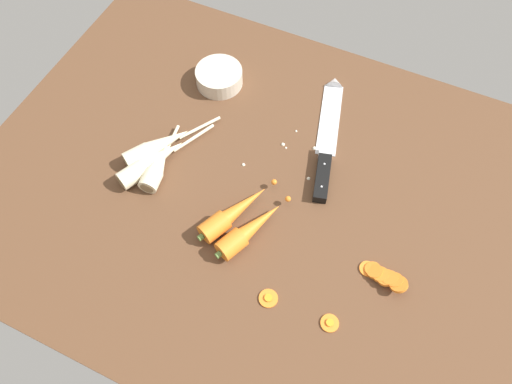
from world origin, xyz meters
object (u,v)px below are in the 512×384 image
at_px(whole_carrot_second, 248,231).
at_px(carrot_slice_stray_near, 330,323).
at_px(parsnip_mid_left, 157,146).
at_px(parsnip_front, 157,166).
at_px(prep_bowl, 219,76).
at_px(parsnip_mid_right, 152,162).
at_px(whole_carrot, 232,213).
at_px(carrot_slice_stack, 383,276).
at_px(chefs_knife, 328,132).
at_px(carrot_slice_stray_mid, 268,298).

xyz_separation_m(whole_carrot_second, carrot_slice_stray_near, (0.21, -0.10, -0.02)).
height_order(whole_carrot_second, parsnip_mid_left, whole_carrot_second).
bearing_deg(parsnip_front, prep_bowl, 88.99).
distance_m(parsnip_mid_left, parsnip_mid_right, 0.04).
bearing_deg(parsnip_mid_left, carrot_slice_stray_near, -22.53).
height_order(whole_carrot, carrot_slice_stack, whole_carrot).
bearing_deg(parsnip_mid_left, carrot_slice_stack, -7.86).
bearing_deg(prep_bowl, chefs_knife, -6.73).
relative_size(parsnip_front, parsnip_mid_right, 0.77).
bearing_deg(prep_bowl, carrot_slice_stray_near, -44.24).
relative_size(parsnip_mid_right, carrot_slice_stray_mid, 6.32).
bearing_deg(parsnip_front, chefs_knife, 39.69).
bearing_deg(parsnip_mid_right, prep_bowl, 85.71).
bearing_deg(carrot_slice_stack, parsnip_mid_left, 172.14).
relative_size(carrot_slice_stray_near, prep_bowl, 0.31).
bearing_deg(parsnip_mid_left, carrot_slice_stray_mid, -29.63).
xyz_separation_m(whole_carrot_second, prep_bowl, (-0.23, 0.33, 0.00)).
xyz_separation_m(whole_carrot_second, parsnip_mid_left, (-0.26, 0.10, -0.00)).
distance_m(whole_carrot, carrot_slice_stack, 0.31).
bearing_deg(chefs_knife, carrot_slice_stray_near, -68.97).
xyz_separation_m(whole_carrot, carrot_slice_stray_near, (0.25, -0.12, -0.02)).
xyz_separation_m(whole_carrot_second, carrot_slice_stack, (0.27, 0.03, -0.01)).
height_order(whole_carrot_second, prep_bowl, whole_carrot_second).
bearing_deg(whole_carrot_second, whole_carrot, 155.59).
bearing_deg(prep_bowl, whole_carrot, -58.90).
relative_size(parsnip_mid_left, carrot_slice_stray_mid, 5.81).
bearing_deg(parsnip_mid_left, parsnip_mid_right, -75.41).
bearing_deg(chefs_knife, parsnip_mid_left, -148.04).
distance_m(parsnip_front, parsnip_mid_right, 0.02).
distance_m(chefs_knife, whole_carrot_second, 0.30).
height_order(whole_carrot, carrot_slice_stray_mid, whole_carrot).
xyz_separation_m(parsnip_front, parsnip_mid_right, (-0.02, 0.00, -0.00)).
distance_m(chefs_knife, parsnip_mid_left, 0.38).
height_order(carrot_slice_stack, carrot_slice_stray_mid, carrot_slice_stack).
height_order(whole_carrot, carrot_slice_stray_near, whole_carrot).
bearing_deg(parsnip_mid_left, whole_carrot, -19.71).
bearing_deg(carrot_slice_stray_mid, carrot_slice_stack, 35.31).
bearing_deg(parsnip_mid_right, parsnip_front, -16.55).
relative_size(chefs_knife, carrot_slice_stray_mid, 9.63).
height_order(chefs_knife, parsnip_mid_right, parsnip_mid_right).
height_order(parsnip_mid_left, parsnip_mid_right, same).
bearing_deg(prep_bowl, parsnip_mid_left, -97.52).
distance_m(parsnip_mid_right, prep_bowl, 0.27).
bearing_deg(parsnip_mid_left, prep_bowl, 82.48).
xyz_separation_m(parsnip_front, carrot_slice_stack, (0.50, -0.03, -0.01)).
height_order(parsnip_mid_left, carrot_slice_stray_near, parsnip_mid_left).
height_order(parsnip_front, carrot_slice_stray_mid, parsnip_front).
bearing_deg(whole_carrot_second, prep_bowl, 125.06).
xyz_separation_m(parsnip_mid_left, carrot_slice_stray_near, (0.47, -0.20, -0.02)).
bearing_deg(carrot_slice_stray_mid, carrot_slice_stray_near, 2.28).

